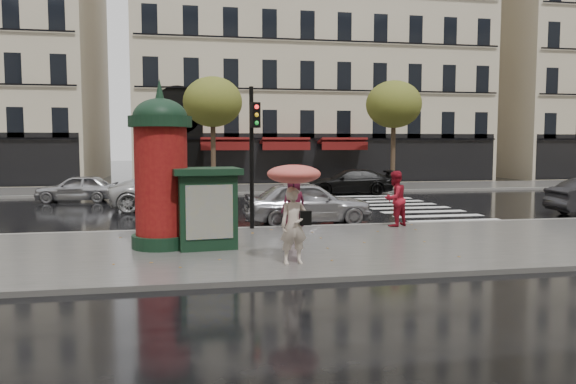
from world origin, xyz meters
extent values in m
plane|color=black|center=(0.00, 0.00, 0.00)|extent=(160.00, 160.00, 0.00)
cube|color=#474744|center=(0.00, -0.50, 0.06)|extent=(90.00, 7.00, 0.12)
cube|color=#474744|center=(0.00, 19.00, 0.06)|extent=(90.00, 6.00, 0.12)
cube|color=slate|center=(0.00, 3.00, 0.07)|extent=(90.00, 0.25, 0.14)
cube|color=slate|center=(0.00, 16.00, 0.07)|extent=(90.00, 0.25, 0.14)
cube|color=silver|center=(6.00, 9.60, 0.01)|extent=(3.60, 11.75, 0.01)
cube|color=#B7A88C|center=(6.00, 30.00, 10.00)|extent=(26.00, 14.00, 20.00)
cylinder|color=#38281C|center=(-2.00, 18.00, 2.60)|extent=(0.28, 0.28, 5.20)
ellipsoid|color=#425D1D|center=(-2.00, 18.00, 5.20)|extent=(3.40, 3.40, 2.89)
cylinder|color=#38281C|center=(9.00, 18.00, 2.60)|extent=(0.28, 0.28, 5.20)
ellipsoid|color=#425D1D|center=(9.00, 18.00, 5.20)|extent=(3.40, 3.40, 2.89)
imported|color=beige|center=(-1.35, -2.61, 0.99)|extent=(0.68, 0.49, 1.73)
cylinder|color=black|center=(-1.35, -2.61, 1.56)|extent=(0.02, 0.02, 1.10)
ellipsoid|color=red|center=(-1.35, -2.61, 2.14)|extent=(1.20, 1.20, 0.42)
cone|color=black|center=(-1.35, -2.61, 2.38)|extent=(0.04, 0.04, 0.09)
cube|color=black|center=(-1.10, -2.68, 1.16)|extent=(0.25, 0.12, 0.32)
imported|color=maroon|center=(3.01, 2.40, 1.03)|extent=(1.10, 1.03, 1.81)
imported|color=#420D1D|center=(-0.35, 2.40, 0.94)|extent=(0.91, 0.72, 1.64)
cylinder|color=black|center=(-4.32, 0.04, 0.29)|extent=(1.57, 1.57, 0.34)
cylinder|color=maroon|center=(-4.32, 0.04, 1.86)|extent=(1.35, 1.35, 2.80)
cylinder|color=black|center=(-4.32, 0.04, 3.37)|extent=(1.62, 1.62, 0.28)
ellipsoid|color=black|center=(-4.32, 0.04, 3.48)|extent=(1.39, 1.39, 0.97)
cone|color=black|center=(-4.32, 0.04, 4.21)|extent=(0.22, 0.22, 0.50)
cylinder|color=black|center=(-1.63, 2.80, 2.35)|extent=(0.13, 0.13, 4.47)
cube|color=black|center=(-1.54, 2.57, 3.69)|extent=(0.33, 0.29, 0.78)
cube|color=black|center=(-3.20, -0.23, 1.07)|extent=(1.56, 1.31, 1.90)
cube|color=black|center=(-3.20, -0.23, 2.11)|extent=(1.85, 1.61, 0.16)
imported|color=#A2A1A6|center=(0.49, 4.20, 0.76)|extent=(4.47, 1.81, 1.52)
imported|color=#B8B8B8|center=(-4.15, 9.61, 0.75)|extent=(5.55, 2.86, 1.50)
imported|color=black|center=(5.33, 15.00, 0.69)|extent=(4.96, 2.54, 1.38)
imported|color=#A4A5A9|center=(-8.80, 13.63, 0.66)|extent=(3.92, 1.70, 1.32)
camera|label=1|loc=(-3.79, -14.80, 2.82)|focal=35.00mm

